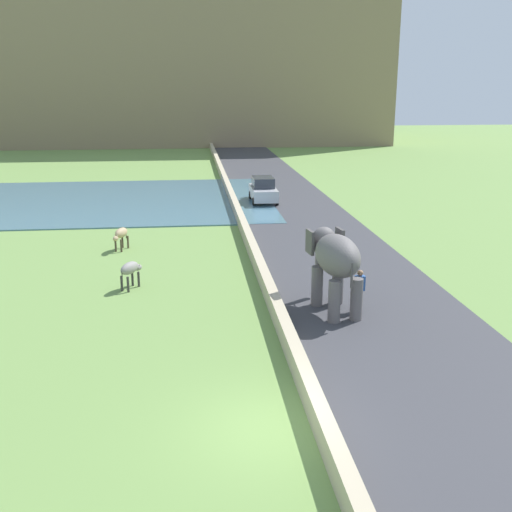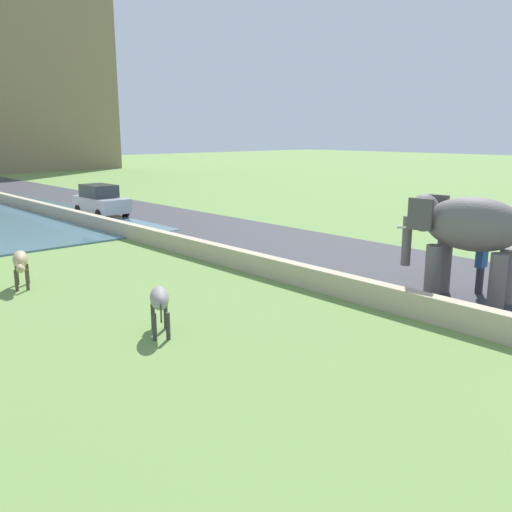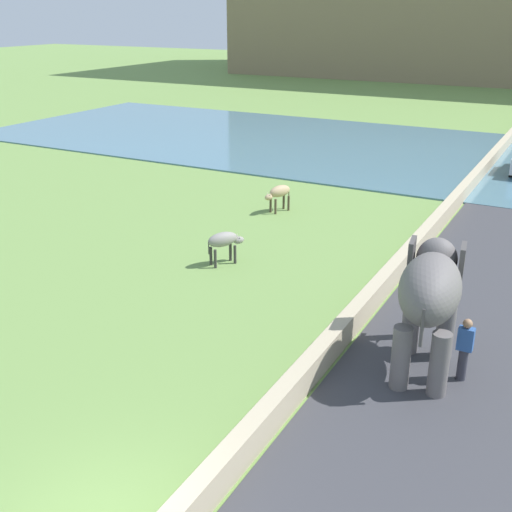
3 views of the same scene
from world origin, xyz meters
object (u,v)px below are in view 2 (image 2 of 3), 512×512
Objects in this scene: elephant at (464,231)px; car_silver at (101,201)px; cow_tan at (20,262)px; person_beside_elephant at (481,266)px; cow_grey at (159,300)px.

elephant is 21.96m from car_silver.
car_silver is at bearing 54.15° from cow_tan.
car_silver reaches higher than person_beside_elephant.
elephant is 2.52× the size of cow_tan.
elephant is 2.18× the size of person_beside_elephant.
cow_grey is (-7.77, -18.39, -0.06)m from car_silver.
person_beside_elephant is at bearing -8.09° from elephant.
cow_grey is (-7.74, 3.54, -1.20)m from elephant.
cow_grey is at bearing -80.73° from cow_tan.
elephant is at bearing -48.14° from cow_tan.
cow_tan is 1.03× the size of cow_grey.
cow_grey is at bearing 157.05° from person_beside_elephant.
person_beside_elephant is 1.15× the size of cow_tan.
elephant is 13.17m from cow_tan.
car_silver is (0.03, 21.93, -1.14)m from elephant.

